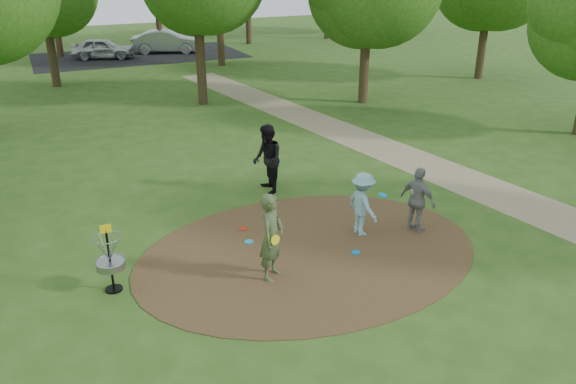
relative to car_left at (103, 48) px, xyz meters
name	(u,v)px	position (x,y,z in m)	size (l,w,h in m)	color
ground	(309,252)	(0.43, -29.75, -0.69)	(100.00, 100.00, 0.00)	#2D5119
dirt_clearing	(309,252)	(0.43, -29.75, -0.68)	(8.40, 8.40, 0.02)	#47301C
footpath	(464,181)	(6.93, -27.75, -0.68)	(2.00, 40.00, 0.01)	#8C7A5B
parking_lot	(139,56)	(2.43, 0.25, -0.68)	(14.00, 8.00, 0.01)	black
player_observer_with_disc	(272,237)	(-0.82, -30.40, 0.31)	(0.85, 0.85, 1.99)	#475732
player_throwing_with_disc	(363,204)	(2.06, -29.46, 0.14)	(1.07, 1.10, 1.65)	#83B6C4
player_walking_with_disc	(267,159)	(0.98, -25.94, 0.34)	(0.91, 1.10, 2.06)	black
player_waiting_with_disc	(418,200)	(3.40, -29.92, 0.18)	(0.70, 1.09, 1.73)	gray
disc_ground_cyan	(249,242)	(-0.70, -28.70, -0.66)	(0.22, 0.22, 0.02)	#18A4C4
disc_ground_blue	(356,252)	(1.41, -30.28, -0.66)	(0.22, 0.22, 0.02)	#0B7ABF
disc_ground_red	(243,229)	(-0.58, -27.98, -0.66)	(0.22, 0.22, 0.02)	red
car_left	(103,48)	(0.00, 0.00, 0.00)	(1.62, 4.03, 1.37)	#B5B7BD
car_right	(167,41)	(4.50, 0.57, 0.11)	(1.69, 4.84, 1.59)	#979A9E
disc_golf_basket	(109,254)	(-4.07, -29.45, 0.19)	(0.63, 0.63, 1.54)	black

